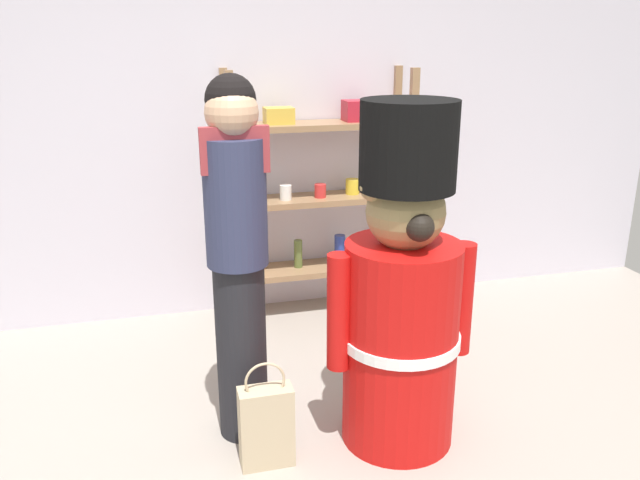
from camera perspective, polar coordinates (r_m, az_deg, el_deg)
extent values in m
cube|color=silver|center=(4.39, -7.04, 10.23)|extent=(6.40, 0.12, 2.60)
cube|color=#93704C|center=(4.10, -7.67, 3.06)|extent=(0.05, 0.05, 1.67)
cube|color=#93704C|center=(4.41, 8.02, 4.07)|extent=(0.05, 0.05, 1.67)
cube|color=#93704C|center=(4.39, -8.18, 4.02)|extent=(0.05, 0.05, 1.67)
cube|color=#93704C|center=(4.68, 6.62, 4.93)|extent=(0.05, 0.05, 1.67)
cube|color=#93704C|center=(4.51, -0.06, -2.52)|extent=(1.20, 0.30, 0.04)
cube|color=#93704C|center=(4.36, -0.07, 3.66)|extent=(1.20, 0.30, 0.04)
cube|color=#93704C|center=(4.27, -0.07, 10.19)|extent=(1.20, 0.30, 0.04)
cylinder|color=navy|center=(4.24, -6.32, 4.09)|extent=(0.08, 0.08, 0.10)
cylinder|color=white|center=(4.27, -3.09, 4.26)|extent=(0.08, 0.08, 0.10)
cylinder|color=red|center=(4.32, 0.02, 4.42)|extent=(0.08, 0.08, 0.09)
cylinder|color=yellow|center=(4.42, 2.91, 4.79)|extent=(0.10, 0.10, 0.10)
cylinder|color=black|center=(4.50, 5.84, 4.85)|extent=(0.07, 0.07, 0.09)
cylinder|color=#B27226|center=(4.37, -5.72, -1.70)|extent=(0.07, 0.07, 0.19)
cylinder|color=#596B33|center=(4.45, -1.96, -1.23)|extent=(0.06, 0.06, 0.20)
cylinder|color=navy|center=(4.51, 1.77, -0.85)|extent=(0.08, 0.08, 0.21)
cylinder|color=silver|center=(4.60, 5.37, -0.64)|extent=(0.07, 0.07, 0.20)
cube|color=gold|center=(4.20, -3.70, 11.02)|extent=(0.19, 0.15, 0.10)
cube|color=#B21E2D|center=(4.33, 3.46, 11.45)|extent=(0.20, 0.16, 0.14)
cylinder|color=red|center=(3.05, 7.15, -9.21)|extent=(0.53, 0.53, 0.99)
cylinder|color=white|center=(3.03, 7.17, -8.60)|extent=(0.55, 0.55, 0.05)
sphere|color=#907E50|center=(2.81, 7.65, 2.55)|extent=(0.35, 0.35, 0.35)
sphere|color=#907E50|center=(2.73, 4.83, 4.67)|extent=(0.12, 0.12, 0.12)
sphere|color=#907E50|center=(2.85, 10.55, 4.96)|extent=(0.12, 0.12, 0.12)
cylinder|color=black|center=(2.75, 7.90, 8.35)|extent=(0.42, 0.42, 0.38)
cylinder|color=red|center=(2.87, 1.70, -6.46)|extent=(0.11, 0.11, 0.54)
cylinder|color=red|center=(3.08, 12.49, -5.14)|extent=(0.11, 0.11, 0.54)
sphere|color=black|center=(2.68, 8.90, 1.14)|extent=(0.12, 0.12, 0.12)
cylinder|color=black|center=(3.11, -7.01, -9.74)|extent=(0.24, 0.24, 0.88)
cylinder|color=#2D3351|center=(2.85, -7.56, 3.35)|extent=(0.28, 0.28, 0.58)
sphere|color=tan|center=(2.78, -7.89, 11.20)|extent=(0.23, 0.23, 0.23)
cube|color=#993338|center=(2.74, -7.61, 7.96)|extent=(0.29, 0.04, 0.20)
sphere|color=black|center=(2.79, -7.99, 12.31)|extent=(0.22, 0.22, 0.22)
cube|color=#C1AD89|center=(3.00, -4.81, -16.26)|extent=(0.24, 0.12, 0.38)
torus|color=#C1AD89|center=(2.88, -4.93, -12.43)|extent=(0.18, 0.01, 0.18)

